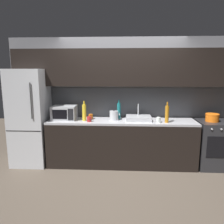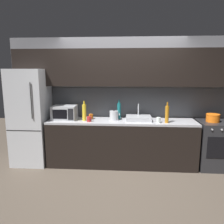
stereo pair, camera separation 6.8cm
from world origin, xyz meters
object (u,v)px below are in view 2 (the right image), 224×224
Objects in this scene: mug_orange at (91,116)px; cooking_pot at (213,118)px; refrigerator at (31,117)px; wine_bottle_teal at (119,111)px; microwave at (64,113)px; mug_red at (89,119)px; kettle at (114,116)px; mug_clear at (158,120)px; oven_range at (213,145)px; wine_bottle_yellow at (84,112)px; wine_bottle_amber at (167,114)px.

mug_orange is 2.32m from cooking_pot.
refrigerator is 4.94× the size of wine_bottle_teal.
microwave is 0.55m from mug_red.
refrigerator is 1.19m from mug_orange.
mug_orange is at bearing 91.46° from mug_red.
kettle is 2.21× the size of mug_orange.
mug_clear is at bearing -23.37° from wine_bottle_teal.
oven_range is 9.73× the size of mug_orange.
oven_range is 1.20m from mug_clear.
mug_orange is (-0.01, 0.26, -0.00)m from mug_red.
refrigerator is 3.60m from oven_range.
mug_orange is at bearing 177.24° from oven_range.
microwave is at bearing 168.60° from wine_bottle_yellow.
wine_bottle_teal is (1.75, 0.17, 0.12)m from refrigerator.
wine_bottle_amber is 0.89m from cooking_pot.
microwave is at bearing 174.65° from mug_clear.
wine_bottle_yellow reaches higher than mug_orange.
wine_bottle_yellow reaches higher than microwave.
microwave reaches higher than mug_red.
wine_bottle_yellow is 2.42m from cooking_pot.
oven_range is at bearing -1.53° from cooking_pot.
wine_bottle_yellow is at bearing 176.46° from mug_clear.
wine_bottle_yellow is at bearing 141.12° from mug_red.
mug_red is 0.39× the size of cooking_pot.
cooking_pot is at bearing 9.34° from wine_bottle_amber.
wine_bottle_yellow is 3.72× the size of mug_clear.
mug_red is at bearing -7.12° from refrigerator.
refrigerator is 4.92× the size of wine_bottle_yellow.
cooking_pot is at bearing 1.53° from wine_bottle_yellow.
wine_bottle_yellow is at bearing -178.47° from cooking_pot.
microwave is 1.96m from wine_bottle_amber.
wine_bottle_teal is 3.90× the size of mug_red.
oven_range is at bearing -2.76° from mug_orange.
wine_bottle_teal reaches higher than mug_orange.
wine_bottle_amber is 3.74× the size of mug_clear.
mug_clear is (-1.08, -0.15, 0.50)m from oven_range.
wine_bottle_teal is 0.81m from mug_clear.
mug_red is at bearing -38.88° from wine_bottle_yellow.
mug_red is (-0.55, -0.32, -0.11)m from wine_bottle_teal.
refrigerator is 9.18× the size of kettle.
refrigerator is at bearing -180.00° from cooking_pot.
wine_bottle_teal is (-1.82, 0.17, 0.61)m from oven_range.
wine_bottle_amber is (1.96, -0.16, 0.03)m from microwave.
wine_bottle_teal is at bearing 174.54° from cooking_pot.
wine_bottle_yellow is at bearing -3.38° from refrigerator.
microwave is 4.49× the size of mug_clear.
refrigerator is at bearing -174.48° from wine_bottle_teal.
refrigerator reaches higher than microwave.
mug_orange is (1.19, 0.11, 0.01)m from refrigerator.
mug_orange is (-2.37, 0.11, 0.50)m from oven_range.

